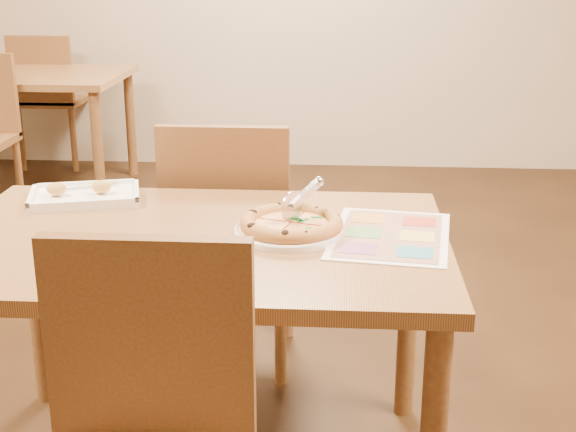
# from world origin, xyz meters

# --- Properties ---
(dining_table) EXTENTS (1.30, 0.85, 0.72)m
(dining_table) POSITION_xyz_m (0.00, 0.00, 0.63)
(dining_table) COLOR olive
(dining_table) RESTS_ON ground
(chair_near) EXTENTS (0.42, 0.42, 0.47)m
(chair_near) POSITION_xyz_m (0.00, -0.60, 0.57)
(chair_near) COLOR brown
(chair_near) RESTS_ON ground
(chair_far) EXTENTS (0.42, 0.42, 0.47)m
(chair_far) POSITION_xyz_m (-0.00, 0.60, 0.57)
(chair_far) COLOR brown
(chair_far) RESTS_ON ground
(bg_table) EXTENTS (1.30, 0.85, 0.72)m
(bg_table) POSITION_xyz_m (-1.60, 2.80, 0.63)
(bg_table) COLOR olive
(bg_table) RESTS_ON ground
(bg_chair_far) EXTENTS (0.42, 0.42, 0.47)m
(bg_chair_far) POSITION_xyz_m (-1.60, 3.30, 0.57)
(bg_chair_far) COLOR brown
(bg_chair_far) RESTS_ON ground
(plate) EXTENTS (0.29, 0.29, 0.01)m
(plate) POSITION_xyz_m (0.24, 0.03, 0.73)
(plate) COLOR white
(plate) RESTS_ON dining_table
(pizza) EXTENTS (0.27, 0.27, 0.04)m
(pizza) POSITION_xyz_m (0.25, 0.03, 0.75)
(pizza) COLOR #BD7C40
(pizza) RESTS_ON plate
(pizza_cutter) EXTENTS (0.10, 0.14, 0.09)m
(pizza_cutter) POSITION_xyz_m (0.27, 0.07, 0.81)
(pizza_cutter) COLOR silver
(pizza_cutter) RESTS_ON pizza
(appetizer_tray) EXTENTS (0.36, 0.29, 0.06)m
(appetizer_tray) POSITION_xyz_m (-0.38, 0.28, 0.73)
(appetizer_tray) COLOR white
(appetizer_tray) RESTS_ON dining_table
(menu) EXTENTS (0.35, 0.45, 0.00)m
(menu) POSITION_xyz_m (0.50, 0.03, 0.72)
(menu) COLOR white
(menu) RESTS_ON dining_table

